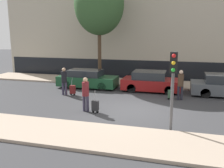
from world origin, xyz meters
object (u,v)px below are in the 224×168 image
object	(u,v)px
trolley_right	(171,94)
parked_car_0	(87,79)
parked_bicycle	(139,77)
bare_tree_near_crossing	(99,4)
trolley_left	(73,90)
trolley_center	(95,106)
pedestrian_left	(64,80)
pedestrian_right	(181,83)
traffic_light	(173,75)
parked_car_1	(151,82)
pedestrian_center	(86,92)

from	to	relation	value
trolley_right	parked_car_0	bearing A→B (deg)	162.77
parked_bicycle	bare_tree_near_crossing	world-z (taller)	bare_tree_near_crossing
trolley_left	trolley_center	bearing A→B (deg)	-49.26
trolley_center	bare_tree_near_crossing	xyz separation A→B (m)	(-2.18, 7.36, 5.66)
pedestrian_left	pedestrian_right	distance (m)	7.20
parked_car_0	pedestrian_left	distance (m)	2.58
pedestrian_left	parked_bicycle	size ratio (longest dim) A/B	0.99
parked_bicycle	trolley_left	bearing A→B (deg)	-124.73
trolley_right	trolley_center	bearing A→B (deg)	-134.58
trolley_center	traffic_light	distance (m)	4.47
trolley_left	parked_car_1	bearing A→B (deg)	28.99
pedestrian_left	parked_car_0	bearing A→B (deg)	-107.55
parked_car_1	trolley_left	bearing A→B (deg)	-151.01
trolley_left	trolley_right	distance (m)	6.11
pedestrian_left	trolley_left	xyz separation A→B (m)	(0.55, 0.03, -0.62)
parked_car_1	parked_bicycle	distance (m)	2.66
pedestrian_left	bare_tree_near_crossing	world-z (taller)	bare_tree_near_crossing
parked_car_0	trolley_right	world-z (taller)	parked_car_0
parked_car_0	pedestrian_center	xyz separation A→B (m)	(1.97, -5.32, 0.37)
parked_car_0	pedestrian_right	bearing A→B (deg)	-14.88
parked_car_1	pedestrian_left	world-z (taller)	pedestrian_left
parked_car_1	pedestrian_center	xyz separation A→B (m)	(-2.63, -5.47, 0.35)
trolley_center	pedestrian_right	distance (m)	5.51
parked_car_0	trolley_left	size ratio (longest dim) A/B	3.61
parked_car_0	bare_tree_near_crossing	xyz separation A→B (m)	(0.32, 1.94, 5.41)
pedestrian_right	trolley_center	bearing A→B (deg)	-150.71
trolley_center	traffic_light	xyz separation A→B (m)	(3.73, -1.50, 1.94)
trolley_center	parked_bicycle	distance (m)	7.96
parked_car_0	parked_car_1	xyz separation A→B (m)	(4.60, 0.14, 0.02)
parked_car_0	pedestrian_right	size ratio (longest dim) A/B	2.38
pedestrian_left	traffic_light	world-z (taller)	traffic_light
pedestrian_left	bare_tree_near_crossing	size ratio (longest dim) A/B	0.21
pedestrian_left	trolley_center	distance (m)	4.34
parked_car_1	pedestrian_right	size ratio (longest dim) A/B	2.20
parked_car_0	parked_bicycle	bearing A→B (deg)	36.58
traffic_light	parked_bicycle	xyz separation A→B (m)	(-2.89, 9.41, -1.82)
trolley_left	pedestrian_right	size ratio (longest dim) A/B	0.66
pedestrian_center	pedestrian_right	world-z (taller)	pedestrian_right
trolley_center	trolley_right	distance (m)	5.00
trolley_left	pedestrian_center	bearing A→B (deg)	-54.84
trolley_left	traffic_light	bearing A→B (deg)	-35.46
trolley_left	pedestrian_center	distance (m)	3.58
trolley_left	pedestrian_center	size ratio (longest dim) A/B	0.68
parked_car_0	pedestrian_right	distance (m)	6.79
bare_tree_near_crossing	trolley_left	bearing A→B (deg)	-95.05
pedestrian_center	trolley_right	bearing A→B (deg)	-128.81
pedestrian_center	trolley_right	distance (m)	5.36
parked_car_1	pedestrian_left	distance (m)	5.85
pedestrian_left	traffic_light	size ratio (longest dim) A/B	0.55
trolley_left	traffic_light	size ratio (longest dim) A/B	0.37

